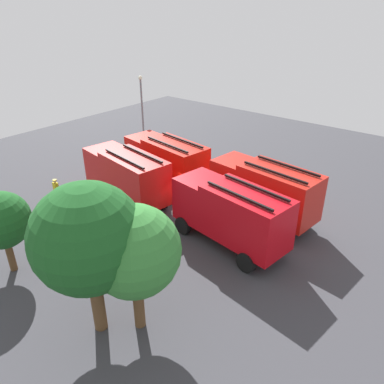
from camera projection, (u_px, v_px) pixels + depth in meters
ground_plane at (192, 210)px, 25.01m from camera, size 49.80×49.80×0.00m
fire_truck_0 at (264, 189)px, 23.15m from camera, size 7.44×3.44×3.88m
fire_truck_1 at (166, 160)px, 27.39m from camera, size 7.48×3.59×3.88m
fire_truck_2 at (230, 212)px, 20.57m from camera, size 7.47×3.56×3.88m
fire_truck_3 at (126, 175)px, 25.05m from camera, size 7.49×3.63×3.88m
firefighter_0 at (56, 189)px, 25.79m from camera, size 0.43×0.27×1.67m
firefighter_1 at (200, 168)px, 28.97m from camera, size 0.47×0.35×1.80m
firefighter_2 at (125, 153)px, 32.17m from camera, size 0.43×0.48×1.61m
firefighter_3 at (283, 186)px, 26.08m from camera, size 0.48×0.44×1.80m
tree_0 at (134, 251)px, 14.33m from camera, size 3.74×3.74×5.80m
tree_1 at (88, 239)px, 13.91m from camera, size 4.40×4.40×6.82m
tree_2 at (1, 220)px, 18.08m from camera, size 2.89×2.89×4.48m
traffic_cone_0 at (213, 185)px, 27.89m from camera, size 0.39×0.39×0.56m
traffic_cone_1 at (205, 180)px, 28.47m from camera, size 0.50×0.50×0.71m
traffic_cone_2 at (313, 208)px, 24.71m from camera, size 0.40×0.40×0.57m
lamppost at (142, 110)px, 32.78m from camera, size 0.36×0.36×7.04m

